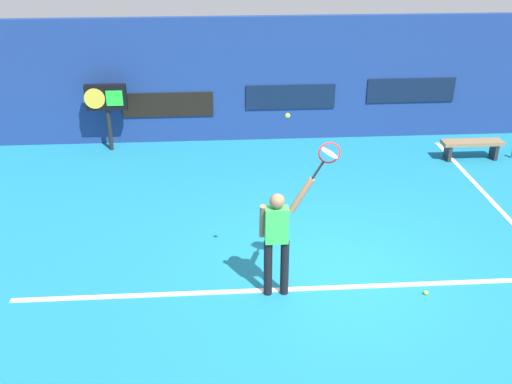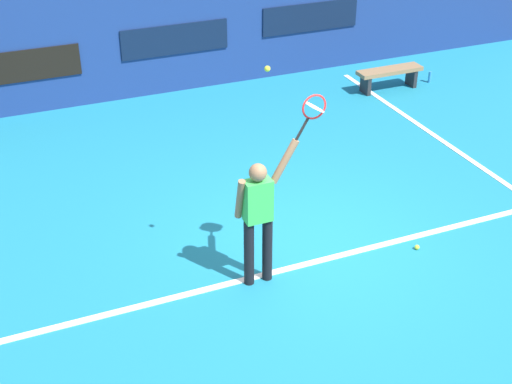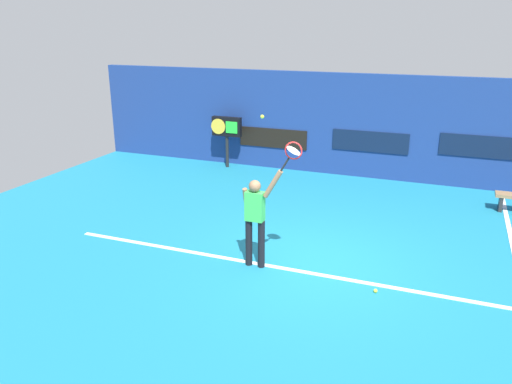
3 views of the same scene
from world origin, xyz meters
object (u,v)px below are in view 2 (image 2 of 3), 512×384
tennis_racket (313,109)px  court_bench (389,74)px  spare_ball (417,247)px  tennis_player (258,213)px  water_bottle (430,77)px  tennis_ball (267,69)px

tennis_racket → court_bench: 6.90m
court_bench → spare_ball: 5.88m
tennis_player → court_bench: size_ratio=1.38×
tennis_racket → spare_ball: tennis_racket is taller
water_bottle → tennis_ball: bearing=-140.2°
tennis_ball → water_bottle: 8.20m
water_bottle → court_bench: bearing=180.0°
tennis_racket → spare_ball: (1.60, -0.20, -2.24)m
tennis_racket → spare_ball: size_ratio=8.95×
tennis_player → water_bottle: tennis_player is taller
water_bottle → spare_ball: 6.41m
tennis_ball → court_bench: tennis_ball is taller
tennis_ball → spare_ball: tennis_ball is taller
tennis_ball → spare_ball: (2.16, -0.23, -2.80)m
tennis_player → water_bottle: 7.89m
tennis_racket → tennis_ball: (-0.57, 0.03, 0.57)m
water_bottle → spare_ball: water_bottle is taller
court_bench → spare_ball: bearing=-118.0°
tennis_racket → court_bench: tennis_racket is taller
tennis_player → water_bottle: bearing=39.4°
tennis_player → court_bench: bearing=44.6°
tennis_player → tennis_racket: tennis_racket is taller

